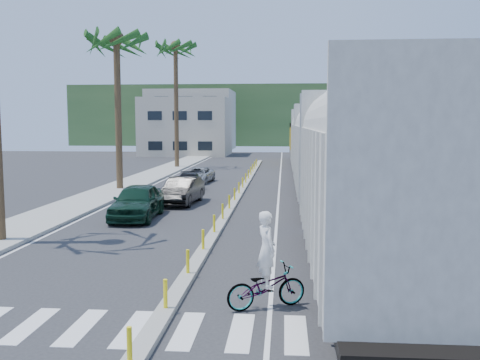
# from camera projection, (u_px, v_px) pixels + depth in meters

# --- Properties ---
(ground) EXTENTS (140.00, 140.00, 0.00)m
(ground) POSITION_uv_depth(u_px,v_px,m) (174.00, 300.00, 13.85)
(ground) COLOR #28282B
(ground) RESTS_ON ground
(sidewalk) EXTENTS (3.00, 90.00, 0.15)m
(sidewalk) POSITION_uv_depth(u_px,v_px,m) (130.00, 184.00, 39.31)
(sidewalk) COLOR gray
(sidewalk) RESTS_ON ground
(rails) EXTENTS (1.56, 100.00, 0.06)m
(rails) POSITION_uv_depth(u_px,v_px,m) (312.00, 182.00, 41.19)
(rails) COLOR black
(rails) RESTS_ON ground
(median) EXTENTS (0.45, 60.00, 0.85)m
(median) POSITION_uv_depth(u_px,v_px,m) (239.00, 194.00, 33.62)
(median) COLOR gray
(median) RESTS_ON ground
(crosswalk) EXTENTS (14.00, 2.20, 0.01)m
(crosswalk) POSITION_uv_depth(u_px,v_px,m) (156.00, 329.00, 11.87)
(crosswalk) COLOR silver
(crosswalk) RESTS_ON ground
(lane_markings) EXTENTS (9.42, 90.00, 0.01)m
(lane_markings) POSITION_uv_depth(u_px,v_px,m) (215.00, 186.00, 38.80)
(lane_markings) COLOR silver
(lane_markings) RESTS_ON ground
(freight_train) EXTENTS (3.00, 60.94, 5.85)m
(freight_train) POSITION_uv_depth(u_px,v_px,m) (317.00, 148.00, 35.35)
(freight_train) COLOR #AAA79C
(freight_train) RESTS_ON ground
(palm_trees) EXTENTS (3.50, 37.20, 13.75)m
(palm_trees) POSITION_uv_depth(u_px,v_px,m) (122.00, 29.00, 35.85)
(palm_trees) COLOR brown
(palm_trees) RESTS_ON ground
(buildings) EXTENTS (38.00, 27.00, 10.00)m
(buildings) POSITION_uv_depth(u_px,v_px,m) (226.00, 124.00, 84.91)
(buildings) COLOR #BEAD97
(buildings) RESTS_ON ground
(hillside) EXTENTS (80.00, 20.00, 12.00)m
(hillside) POSITION_uv_depth(u_px,v_px,m) (271.00, 116.00, 112.30)
(hillside) COLOR #385628
(hillside) RESTS_ON ground
(car_lead) EXTENTS (2.28, 5.01, 1.66)m
(car_lead) POSITION_uv_depth(u_px,v_px,m) (137.00, 201.00, 25.50)
(car_lead) COLOR black
(car_lead) RESTS_ON ground
(car_second) EXTENTS (2.28, 4.82, 1.51)m
(car_second) POSITION_uv_depth(u_px,v_px,m) (182.00, 191.00, 30.16)
(car_second) COLOR black
(car_second) RESTS_ON ground
(car_third) EXTENTS (2.43, 4.48, 1.22)m
(car_third) POSITION_uv_depth(u_px,v_px,m) (188.00, 182.00, 35.65)
(car_third) COLOR black
(car_third) RESTS_ON ground
(car_rear) EXTENTS (2.76, 4.59, 1.17)m
(car_rear) POSITION_uv_depth(u_px,v_px,m) (198.00, 175.00, 40.78)
(car_rear) COLOR #A4A7A9
(car_rear) RESTS_ON ground
(cyclist) EXTENTS (2.29, 2.61, 2.44)m
(cyclist) POSITION_uv_depth(u_px,v_px,m) (266.00, 278.00, 13.18)
(cyclist) COLOR #9EA0A5
(cyclist) RESTS_ON ground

